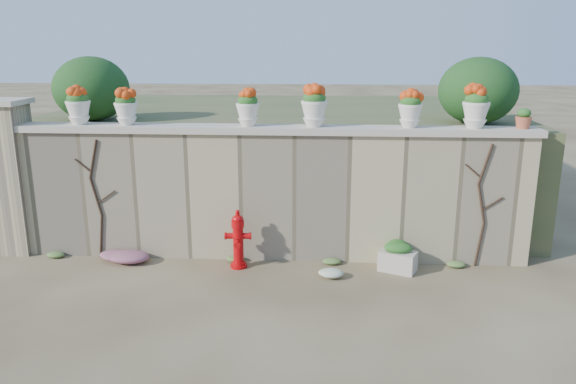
# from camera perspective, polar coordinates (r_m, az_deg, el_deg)

# --- Properties ---
(ground) EXTENTS (80.00, 80.00, 0.00)m
(ground) POSITION_cam_1_polar(r_m,az_deg,el_deg) (7.47, -3.27, -11.52)
(ground) COLOR #4C3A26
(ground) RESTS_ON ground
(stone_wall) EXTENTS (8.00, 0.40, 2.00)m
(stone_wall) POSITION_cam_1_polar(r_m,az_deg,el_deg) (8.79, -1.97, -0.41)
(stone_wall) COLOR tan
(stone_wall) RESTS_ON ground
(wall_cap) EXTENTS (8.10, 0.52, 0.10)m
(wall_cap) POSITION_cam_1_polar(r_m,az_deg,el_deg) (8.57, -2.04, 6.38)
(wall_cap) COLOR beige
(wall_cap) RESTS_ON stone_wall
(gate_pillar) EXTENTS (0.72, 0.72, 2.48)m
(gate_pillar) POSITION_cam_1_polar(r_m,az_deg,el_deg) (10.02, -26.35, 1.45)
(gate_pillar) COLOR tan
(gate_pillar) RESTS_ON ground
(raised_fill) EXTENTS (9.00, 6.00, 2.00)m
(raised_fill) POSITION_cam_1_polar(r_m,az_deg,el_deg) (11.90, -0.48, 3.68)
(raised_fill) COLOR #384C23
(raised_fill) RESTS_ON ground
(back_shrub_left) EXTENTS (1.30, 1.30, 1.10)m
(back_shrub_left) POSITION_cam_1_polar(r_m,az_deg,el_deg) (10.48, -19.35, 9.88)
(back_shrub_left) COLOR #143814
(back_shrub_left) RESTS_ON raised_fill
(back_shrub_right) EXTENTS (1.30, 1.30, 1.10)m
(back_shrub_right) POSITION_cam_1_polar(r_m,az_deg,el_deg) (10.00, 18.74, 9.72)
(back_shrub_right) COLOR #143814
(back_shrub_right) RESTS_ON raised_fill
(vine_left) EXTENTS (0.60, 0.04, 1.91)m
(vine_left) POSITION_cam_1_polar(r_m,az_deg,el_deg) (9.24, -18.85, -0.52)
(vine_left) COLOR black
(vine_left) RESTS_ON ground
(vine_right) EXTENTS (0.60, 0.04, 1.91)m
(vine_right) POSITION_cam_1_polar(r_m,az_deg,el_deg) (8.87, 19.12, -1.17)
(vine_right) COLOR black
(vine_right) RESTS_ON ground
(fire_hydrant) EXTENTS (0.39, 0.28, 0.91)m
(fire_hydrant) POSITION_cam_1_polar(r_m,az_deg,el_deg) (8.53, -5.09, -4.77)
(fire_hydrant) COLOR #B5060A
(fire_hydrant) RESTS_ON ground
(planter_box) EXTENTS (0.61, 0.50, 0.44)m
(planter_box) POSITION_cam_1_polar(r_m,az_deg,el_deg) (8.61, 11.09, -6.60)
(planter_box) COLOR beige
(planter_box) RESTS_ON ground
(green_shrub) EXTENTS (0.57, 0.51, 0.54)m
(green_shrub) POSITION_cam_1_polar(r_m,az_deg,el_deg) (8.73, 10.80, -5.83)
(green_shrub) COLOR #1E5119
(green_shrub) RESTS_ON ground
(magenta_clump) EXTENTS (0.85, 0.57, 0.23)m
(magenta_clump) POSITION_cam_1_polar(r_m,az_deg,el_deg) (9.20, -16.51, -6.15)
(magenta_clump) COLOR #BD2584
(magenta_clump) RESTS_ON ground
(white_flowers) EXTENTS (0.49, 0.39, 0.17)m
(white_flowers) POSITION_cam_1_polar(r_m,az_deg,el_deg) (8.28, 4.13, -8.12)
(white_flowers) COLOR white
(white_flowers) RESTS_ON ground
(urn_pot_0) EXTENTS (0.37, 0.37, 0.58)m
(urn_pot_0) POSITION_cam_1_polar(r_m,az_deg,el_deg) (9.29, -20.55, 8.22)
(urn_pot_0) COLOR silver
(urn_pot_0) RESTS_ON wall_cap
(urn_pot_1) EXTENTS (0.35, 0.35, 0.55)m
(urn_pot_1) POSITION_cam_1_polar(r_m,az_deg,el_deg) (9.01, -16.14, 8.29)
(urn_pot_1) COLOR silver
(urn_pot_1) RESTS_ON wall_cap
(urn_pot_2) EXTENTS (0.35, 0.35, 0.55)m
(urn_pot_2) POSITION_cam_1_polar(r_m,az_deg,el_deg) (8.57, -4.11, 8.53)
(urn_pot_2) COLOR silver
(urn_pot_2) RESTS_ON wall_cap
(urn_pot_3) EXTENTS (0.40, 0.40, 0.62)m
(urn_pot_3) POSITION_cam_1_polar(r_m,az_deg,el_deg) (8.49, 2.69, 8.72)
(urn_pot_3) COLOR silver
(urn_pot_3) RESTS_ON wall_cap
(urn_pot_4) EXTENTS (0.36, 0.36, 0.56)m
(urn_pot_4) POSITION_cam_1_polar(r_m,az_deg,el_deg) (8.58, 12.32, 8.25)
(urn_pot_4) COLOR silver
(urn_pot_4) RESTS_ON wall_cap
(urn_pot_5) EXTENTS (0.39, 0.39, 0.62)m
(urn_pot_5) POSITION_cam_1_polar(r_m,az_deg,el_deg) (8.77, 18.56, 8.16)
(urn_pot_5) COLOR silver
(urn_pot_5) RESTS_ON wall_cap
(terracotta_pot) EXTENTS (0.24, 0.24, 0.28)m
(terracotta_pot) POSITION_cam_1_polar(r_m,az_deg,el_deg) (9.00, 22.81, 6.80)
(terracotta_pot) COLOR #AA5334
(terracotta_pot) RESTS_ON wall_cap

